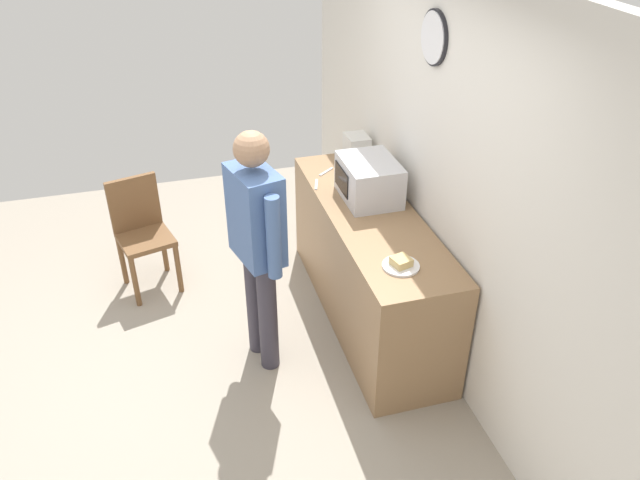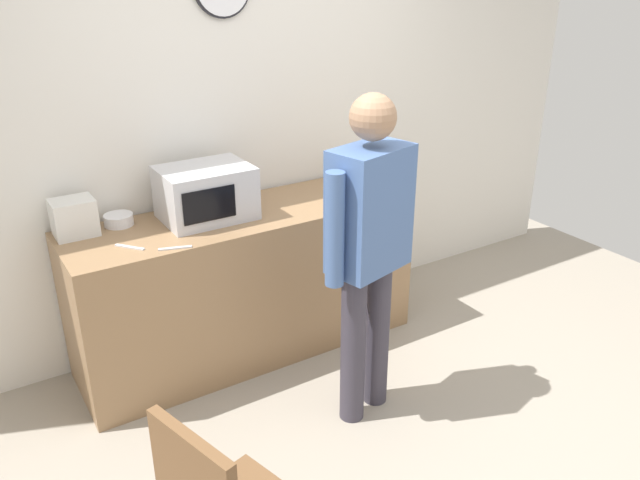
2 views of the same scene
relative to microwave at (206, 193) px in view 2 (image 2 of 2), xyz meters
name	(u,v)px [view 2 (image 2 of 2)]	position (x,y,z in m)	size (l,w,h in m)	color
ground_plane	(401,445)	(0.45, -1.27, -1.07)	(6.00, 6.00, 0.00)	#9E9384
back_wall	(249,129)	(0.45, 0.33, 0.24)	(5.40, 0.13, 2.60)	silver
kitchen_counter	(247,283)	(0.20, -0.05, -0.61)	(2.07, 0.62, 0.92)	#93704C
microwave	(206,193)	(0.00, 0.00, 0.00)	(0.50, 0.39, 0.30)	silver
sandwich_plate	(348,191)	(0.90, -0.11, -0.13)	(0.23, 0.23, 0.07)	white
salad_bowl	(119,220)	(-0.46, 0.16, -0.12)	(0.16, 0.16, 0.06)	white
toaster	(74,218)	(-0.69, 0.14, -0.05)	(0.22, 0.18, 0.20)	silver
fork_utensil	(175,248)	(-0.31, -0.31, -0.15)	(0.17, 0.02, 0.01)	silver
spoon_utensil	(130,247)	(-0.50, -0.18, -0.15)	(0.17, 0.02, 0.01)	silver
person_standing	(369,240)	(0.46, -0.92, -0.05)	(0.57, 0.33, 1.73)	#393541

